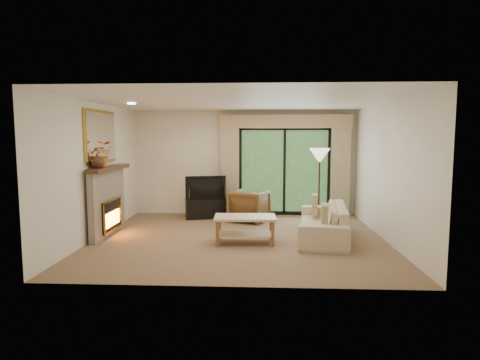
{
  "coord_description": "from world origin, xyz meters",
  "views": [
    {
      "loc": [
        0.38,
        -7.52,
        1.93
      ],
      "look_at": [
        0.0,
        0.3,
        1.1
      ],
      "focal_mm": 30.0,
      "sensor_mm": 36.0,
      "label": 1
    }
  ],
  "objects_px": {
    "media_console": "(205,208)",
    "coffee_table": "(245,230)",
    "armchair": "(250,206)",
    "sofa": "(323,221)"
  },
  "relations": [
    {
      "from": "armchair",
      "to": "sofa",
      "type": "bearing_deg",
      "value": 156.07
    },
    {
      "from": "media_console",
      "to": "armchair",
      "type": "relative_size",
      "value": 1.18
    },
    {
      "from": "media_console",
      "to": "sofa",
      "type": "relative_size",
      "value": 0.43
    },
    {
      "from": "media_console",
      "to": "armchair",
      "type": "height_order",
      "value": "armchair"
    },
    {
      "from": "media_console",
      "to": "coffee_table",
      "type": "distance_m",
      "value": 2.5
    },
    {
      "from": "media_console",
      "to": "coffee_table",
      "type": "xyz_separation_m",
      "value": [
        1.04,
        -2.27,
        0.01
      ]
    },
    {
      "from": "media_console",
      "to": "armchair",
      "type": "xyz_separation_m",
      "value": [
        1.07,
        -0.34,
        0.13
      ]
    },
    {
      "from": "armchair",
      "to": "sofa",
      "type": "xyz_separation_m",
      "value": [
        1.45,
        -1.46,
        -0.04
      ]
    },
    {
      "from": "media_console",
      "to": "armchair",
      "type": "bearing_deg",
      "value": -31.96
    },
    {
      "from": "sofa",
      "to": "coffee_table",
      "type": "height_order",
      "value": "sofa"
    }
  ]
}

